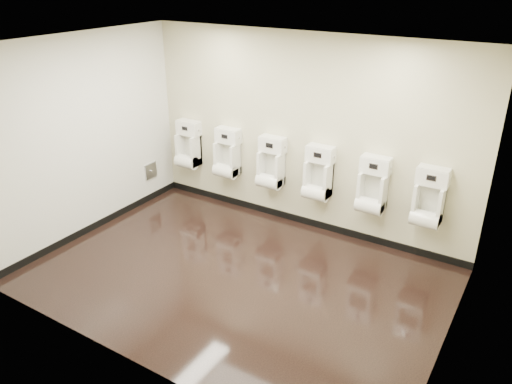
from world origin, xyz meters
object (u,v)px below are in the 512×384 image
Objects in this scene: urinal_1 at (227,157)px; urinal_0 at (188,148)px; access_panel at (151,171)px; urinal_5 at (428,202)px; urinal_3 at (318,177)px; urinal_2 at (271,167)px; urinal_4 at (372,189)px.

urinal_0 is at bearing 180.00° from urinal_1.
urinal_5 is (4.33, 0.42, 0.36)m from access_panel.
urinal_0 is at bearing 41.21° from access_panel.
urinal_3 reaches higher than access_panel.
urinal_1 is at bearing 180.00° from urinal_2.
urinal_4 is (0.79, 0.00, 0.00)m from urinal_3.
urinal_5 is at bearing 0.00° from urinal_3.
urinal_1 is at bearing 0.00° from urinal_0.
urinal_0 and urinal_2 have the same top height.
urinal_3 is 1.00× the size of urinal_4.
urinal_1 is 1.00× the size of urinal_4.
urinal_2 and urinal_5 have the same top height.
urinal_0 and urinal_4 have the same top height.
urinal_5 is at bearing 0.00° from urinal_2.
urinal_0 is (0.47, 0.42, 0.36)m from access_panel.
urinal_3 is 1.00× the size of urinal_5.
urinal_4 is at bearing 6.58° from access_panel.
urinal_4 is at bearing 0.00° from urinal_1.
urinal_1 is 1.00× the size of urinal_2.
urinal_2 is 1.00× the size of urinal_4.
urinal_3 is 1.53m from urinal_5.
urinal_3 is at bearing 8.42° from access_panel.
urinal_2 is (2.04, 0.42, 0.36)m from access_panel.
urinal_2 is at bearing 180.00° from urinal_3.
urinal_5 is at bearing 0.00° from urinal_1.
urinal_3 is at bearing 0.00° from urinal_1.
urinal_3 is (2.33, 0.00, 0.00)m from urinal_0.
urinal_3 is at bearing 180.00° from urinal_5.
urinal_1 is at bearing 180.00° from urinal_3.
urinal_0 is at bearing 180.00° from urinal_2.
urinal_0 reaches higher than access_panel.
urinal_2 is 1.00× the size of urinal_3.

